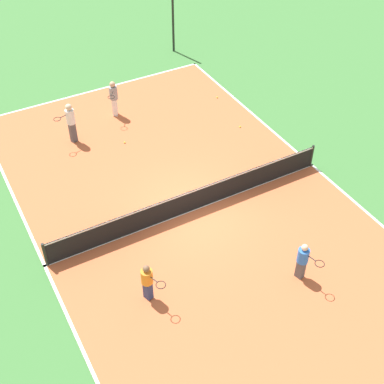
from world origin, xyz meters
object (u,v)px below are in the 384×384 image
at_px(player_baseline_gray, 114,96).
at_px(fence_post_back_right, 173,17).
at_px(player_center_orange, 147,280).
at_px(tennis_ball_left_sideline, 240,127).
at_px(player_near_white, 71,120).
at_px(player_near_blue, 303,259).
at_px(tennis_ball_right_alley, 125,142).
at_px(tennis_ball_midcourt, 217,97).
at_px(tennis_ball_near_net, 156,218).
at_px(tennis_net, 192,200).

relative_size(player_baseline_gray, fence_post_back_right, 0.44).
distance_m(player_center_orange, tennis_ball_left_sideline, 9.86).
bearing_deg(tennis_ball_left_sideline, player_near_white, 159.36).
bearing_deg(player_near_blue, tennis_ball_right_alley, 177.90).
height_order(tennis_ball_midcourt, tennis_ball_near_net, same).
bearing_deg(tennis_ball_right_alley, tennis_ball_midcourt, 13.03).
height_order(tennis_net, player_baseline_gray, player_baseline_gray).
xyz_separation_m(player_near_blue, tennis_ball_midcourt, (3.26, 10.56, -0.78)).
bearing_deg(tennis_ball_near_net, player_near_white, 99.39).
height_order(player_near_white, player_near_blue, player_near_white).
relative_size(tennis_ball_left_sideline, tennis_ball_near_net, 1.00).
bearing_deg(tennis_ball_right_alley, player_center_orange, -108.27).
xyz_separation_m(player_near_blue, tennis_ball_near_net, (-2.84, 4.61, -0.78)).
xyz_separation_m(player_baseline_gray, player_near_white, (-2.31, -1.01, 0.08)).
height_order(player_center_orange, player_near_white, player_near_white).
xyz_separation_m(player_baseline_gray, player_center_orange, (-3.07, -9.94, -0.16)).
relative_size(player_near_blue, fence_post_back_right, 0.38).
distance_m(player_near_blue, tennis_ball_right_alley, 9.59).
distance_m(player_center_orange, tennis_ball_right_alley, 8.22).
relative_size(player_center_orange, tennis_ball_right_alley, 21.13).
height_order(tennis_ball_right_alley, tennis_ball_left_sideline, same).
xyz_separation_m(player_near_white, player_near_blue, (3.81, -10.50, -0.24)).
relative_size(tennis_net, fence_post_back_right, 2.86).
bearing_deg(player_near_blue, fence_post_back_right, 152.64).
height_order(player_center_orange, tennis_ball_right_alley, player_center_orange).
relative_size(tennis_net, tennis_ball_near_net, 159.72).
height_order(tennis_ball_near_net, fence_post_back_right, fence_post_back_right).
bearing_deg(player_baseline_gray, tennis_net, 29.25).
bearing_deg(player_near_white, tennis_ball_midcourt, 164.53).
relative_size(tennis_ball_midcourt, tennis_ball_near_net, 1.00).
xyz_separation_m(tennis_ball_right_alley, tennis_ball_near_net, (-0.83, -4.73, 0.00)).
distance_m(tennis_ball_right_alley, tennis_ball_near_net, 4.80).
relative_size(tennis_net, player_baseline_gray, 6.44).
bearing_deg(tennis_ball_left_sideline, tennis_net, -140.57).
bearing_deg(player_near_white, player_near_blue, 94.00).
height_order(player_near_white, tennis_ball_right_alley, player_near_white).
height_order(player_center_orange, tennis_ball_midcourt, player_center_orange).
height_order(player_baseline_gray, player_near_white, player_near_white).
relative_size(player_near_white, player_near_blue, 1.25).
distance_m(tennis_ball_midcourt, fence_post_back_right, 5.63).
height_order(tennis_net, fence_post_back_right, fence_post_back_right).
relative_size(tennis_net, player_center_orange, 7.56).
height_order(tennis_ball_right_alley, tennis_ball_midcourt, same).
xyz_separation_m(tennis_ball_midcourt, tennis_ball_near_net, (-6.10, -5.95, 0.00)).
height_order(player_center_orange, player_near_blue, player_near_blue).
relative_size(player_near_blue, tennis_ball_right_alley, 21.26).
bearing_deg(player_baseline_gray, tennis_ball_left_sideline, 80.49).
bearing_deg(tennis_ball_midcourt, player_near_white, -179.53).
bearing_deg(fence_post_back_right, tennis_ball_midcourt, -94.85).
bearing_deg(player_baseline_gray, tennis_ball_right_alley, 16.30).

